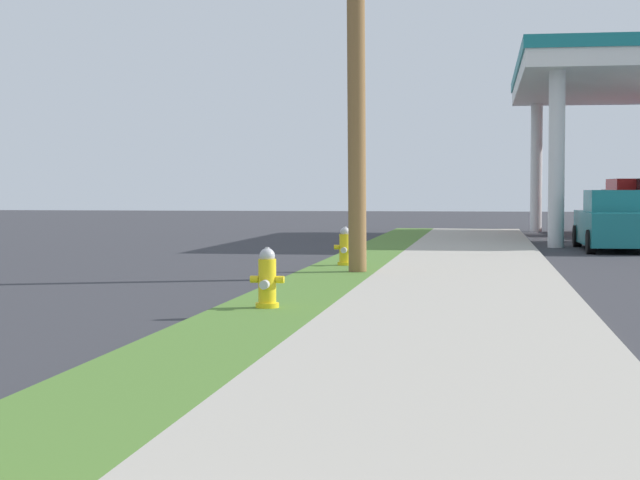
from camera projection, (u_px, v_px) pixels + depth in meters
fire_hydrant_second at (267, 281)px, 13.22m from camera, size 0.42×0.38×0.74m
fire_hydrant_third at (345, 248)px, 20.75m from camera, size 0.42×0.37×0.74m
car_teal_by_far_pump at (618, 223)px, 27.93m from camera, size 2.00×4.52×1.57m
truck_red_on_apron at (632, 209)px, 38.43m from camera, size 2.49×5.54×1.97m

